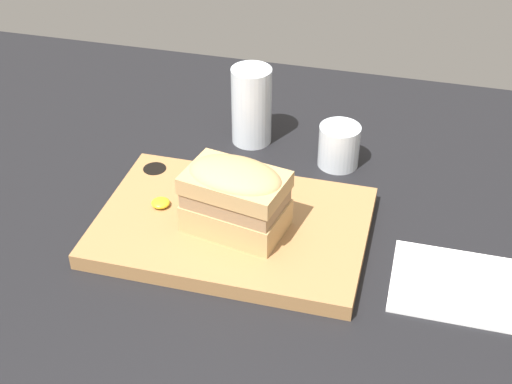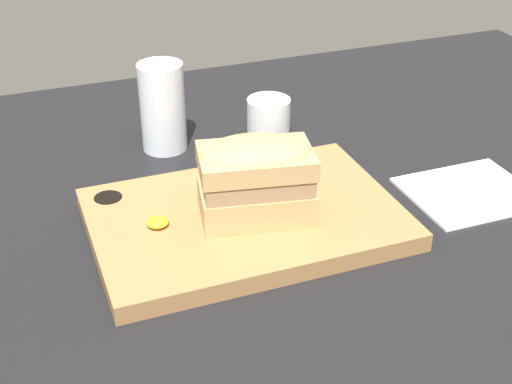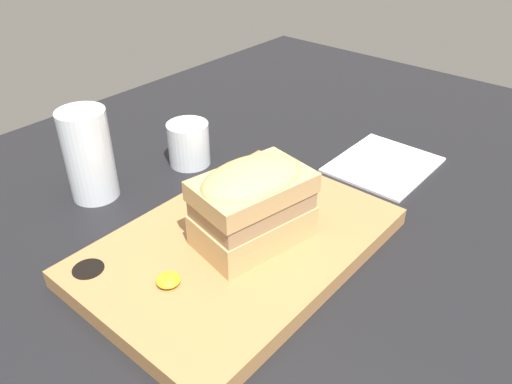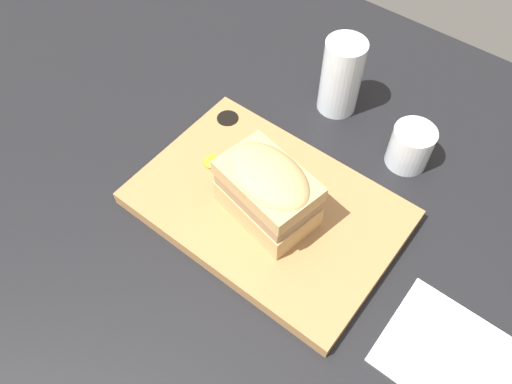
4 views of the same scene
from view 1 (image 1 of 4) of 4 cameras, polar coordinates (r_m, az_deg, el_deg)
dining_table at (r=95.97cm, az=-2.08°, el=-5.45°), size 152.54×114.93×2.00cm
serving_board at (r=98.08cm, az=-1.93°, el=-2.74°), size 36.58×24.90×2.33cm
sandwich at (r=92.77cm, az=-1.54°, el=-0.23°), size 14.35×10.58×10.06cm
mustard_dollop at (r=100.35cm, az=-7.64°, el=-0.87°), size 2.60×2.60×1.04cm
water_glass at (r=115.52cm, az=-0.36°, el=6.54°), size 6.50×6.50×12.92cm
wine_glass at (r=111.50cm, az=6.64°, el=3.55°), size 6.40×6.40×6.76cm
napkin at (r=94.06cm, az=15.66°, el=-7.17°), size 16.10×13.52×0.40cm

